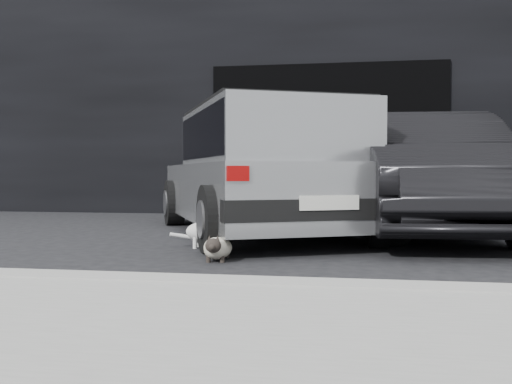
% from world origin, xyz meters
% --- Properties ---
extents(ground, '(80.00, 80.00, 0.00)m').
position_xyz_m(ground, '(0.00, 0.00, 0.00)').
color(ground, black).
rests_on(ground, ground).
extents(building_facade, '(34.00, 4.00, 5.00)m').
position_xyz_m(building_facade, '(1.00, 6.00, 2.50)').
color(building_facade, black).
rests_on(building_facade, ground).
extents(garage_opening, '(4.00, 0.10, 2.60)m').
position_xyz_m(garage_opening, '(1.00, 3.99, 1.30)').
color(garage_opening, black).
rests_on(garage_opening, ground).
extents(curb, '(18.00, 0.25, 0.12)m').
position_xyz_m(curb, '(1.00, -2.60, 0.06)').
color(curb, gray).
rests_on(curb, ground).
extents(sidewalk, '(18.00, 2.20, 0.11)m').
position_xyz_m(sidewalk, '(1.00, -3.80, 0.06)').
color(sidewalk, gray).
rests_on(sidewalk, ground).
extents(silver_hatchback, '(3.41, 4.52, 1.52)m').
position_xyz_m(silver_hatchback, '(0.39, 0.84, 0.83)').
color(silver_hatchback, '#A8ABAD').
rests_on(silver_hatchback, ground).
extents(second_car, '(1.89, 4.59, 1.48)m').
position_xyz_m(second_car, '(2.25, 1.19, 0.74)').
color(second_car, black).
rests_on(second_car, ground).
extents(cat_siamese, '(0.26, 0.69, 0.24)m').
position_xyz_m(cat_siamese, '(0.28, -1.20, 0.11)').
color(cat_siamese, beige).
rests_on(cat_siamese, ground).
extents(cat_white, '(0.75, 0.29, 0.35)m').
position_xyz_m(cat_white, '(0.07, -0.41, 0.17)').
color(cat_white, silver).
rests_on(cat_white, ground).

